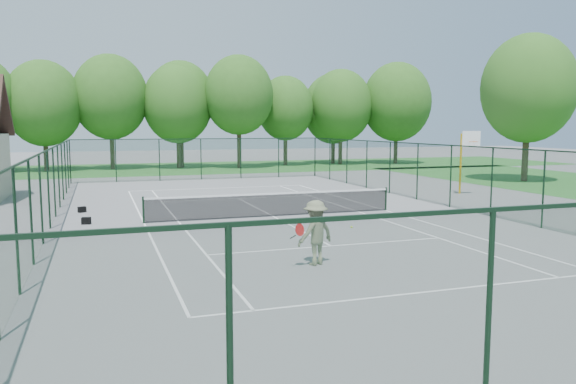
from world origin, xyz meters
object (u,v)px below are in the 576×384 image
at_px(tennis_net, 273,203).
at_px(basketball_goal, 466,150).
at_px(tennis_player, 316,233).
at_px(sports_bag_a, 86,221).

relative_size(tennis_net, basketball_goal, 3.04).
xyz_separation_m(basketball_goal, tennis_player, (-14.21, -12.59, -1.65)).
distance_m(sports_bag_a, tennis_player, 11.10).
height_order(tennis_net, tennis_player, tennis_player).
distance_m(tennis_net, sports_bag_a, 7.73).
relative_size(basketball_goal, tennis_player, 1.65).
bearing_deg(tennis_net, sports_bag_a, 175.91).
distance_m(basketball_goal, sports_bag_a, 20.96).
bearing_deg(tennis_player, tennis_net, 80.77).
bearing_deg(tennis_player, basketball_goal, 41.55).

